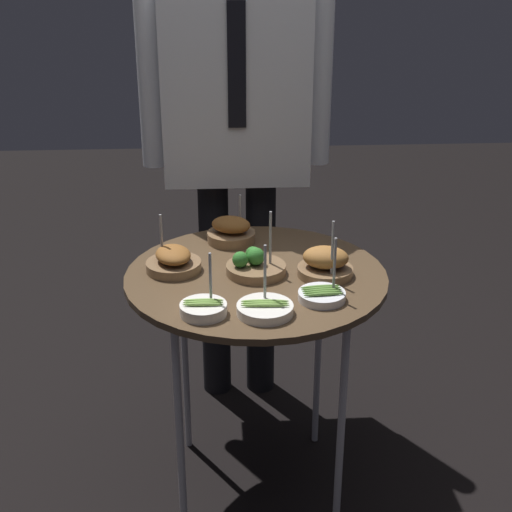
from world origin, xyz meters
TOP-DOWN VIEW (x-y plane):
  - ground_plane at (0.00, 0.00)m, footprint 8.00×8.00m
  - serving_cart at (0.00, 0.00)m, footprint 0.69×0.69m
  - bowl_broccoli_back_left at (-0.01, -0.00)m, footprint 0.16×0.16m
  - bowl_roast_far_rim at (-0.22, 0.03)m, footprint 0.15×0.15m
  - bowl_asparagus_front_center at (0.01, -0.23)m, footprint 0.13×0.13m
  - bowl_roast_center at (-0.06, 0.23)m, footprint 0.14×0.14m
  - bowl_roast_mid_right at (0.18, -0.02)m, footprint 0.15×0.15m
  - bowl_asparagus_front_right at (0.15, -0.16)m, footprint 0.12×0.12m
  - bowl_asparagus_back_right at (-0.14, -0.22)m, footprint 0.11×0.11m
  - waiter_figure at (-0.03, 0.54)m, footprint 0.60×0.23m

SIDE VIEW (x-z plane):
  - ground_plane at x=0.00m, z-range 0.00..0.00m
  - serving_cart at x=0.00m, z-range 0.31..1.02m
  - bowl_asparagus_front_center at x=0.01m, z-range 0.65..0.80m
  - bowl_asparagus_front_right at x=0.15m, z-range 0.65..0.80m
  - bowl_asparagus_back_right at x=-0.14m, z-range 0.65..0.80m
  - bowl_broccoli_back_left at x=-0.01m, z-range 0.65..0.82m
  - bowl_roast_far_rim at x=-0.22m, z-range 0.66..0.81m
  - bowl_roast_center at x=-0.06m, z-range 0.68..0.81m
  - bowl_roast_mid_right at x=0.18m, z-range 0.66..0.83m
  - waiter_figure at x=-0.03m, z-range 0.22..1.85m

